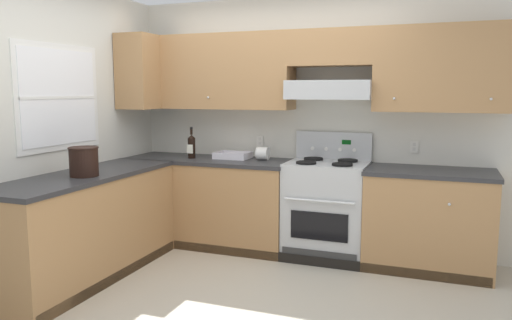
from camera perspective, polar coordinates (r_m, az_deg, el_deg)
The scene contains 10 objects.
ground_plane at distance 4.09m, azimuth -4.23°, elevation -15.27°, with size 7.04×7.04×0.00m, color #B2AA99.
wall_back at distance 5.08m, azimuth 7.12°, elevation 6.37°, with size 4.68×0.57×2.55m.
wall_left at distance 4.84m, azimuth -20.63°, elevation 4.24°, with size 0.47×4.00×2.55m.
counter_back_run at distance 5.00m, azimuth 3.57°, elevation -5.51°, with size 3.60×0.65×0.91m.
counter_left_run at distance 4.58m, azimuth -18.69°, elevation -7.16°, with size 0.63×1.91×0.91m.
stove at distance 4.91m, azimuth 8.00°, elevation -5.50°, with size 0.76×0.62×1.20m.
wine_bottle at distance 5.26m, azimuth -7.33°, elevation 1.62°, with size 0.08×0.08×0.32m.
bowl at distance 5.21m, azimuth -2.66°, elevation 0.42°, with size 0.35×0.26×0.07m.
bucket at distance 4.35m, azimuth -18.99°, elevation -0.10°, with size 0.25×0.25×0.24m.
paper_towel_roll at distance 5.09m, azimuth 0.78°, elevation 0.75°, with size 0.12×0.13×0.13m.
Camera 1 is at (1.59, -3.41, 1.61)m, focal length 35.19 mm.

